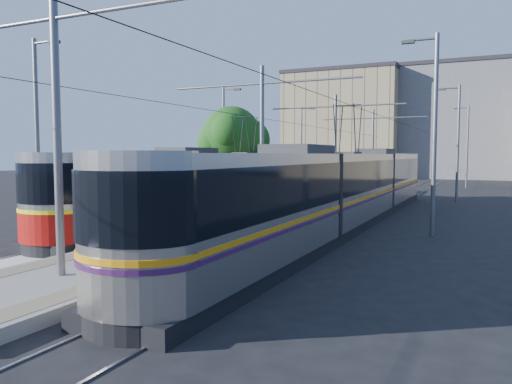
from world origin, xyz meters
The scene contains 13 objects.
ground centered at (0.00, 0.00, 0.00)m, with size 160.00×160.00×0.00m, color black.
platform centered at (0.00, 17.00, 0.15)m, with size 4.00×50.00×0.30m, color gray.
tactile_strip_left centered at (-1.45, 17.00, 0.30)m, with size 0.70×50.00×0.01m, color gray.
tactile_strip_right centered at (1.45, 17.00, 0.30)m, with size 0.70×50.00×0.01m, color gray.
rails centered at (0.00, 17.00, 0.02)m, with size 8.71×70.00×0.03m.
tram_left centered at (-3.60, 13.47, 1.71)m, with size 2.43×30.67×5.50m.
tram_right centered at (3.60, 9.49, 1.86)m, with size 2.43×32.05×5.50m.
catenary centered at (0.00, 14.15, 4.52)m, with size 9.20×70.00×7.00m.
street_lamps centered at (0.00, 21.00, 4.18)m, with size 15.18×38.22×8.00m.
shelter centered at (0.12, 15.80, 1.52)m, with size 0.88×1.18×2.34m.
tree centered at (-6.64, 18.28, 4.49)m, with size 4.57×4.23×6.64m.
building_left centered at (-10.00, 60.00, 7.67)m, with size 16.32×12.24×15.32m.
building_centre centered at (6.00, 64.00, 7.85)m, with size 18.36×14.28×15.67m.
Camera 1 is at (9.50, -12.94, 3.27)m, focal length 35.00 mm.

